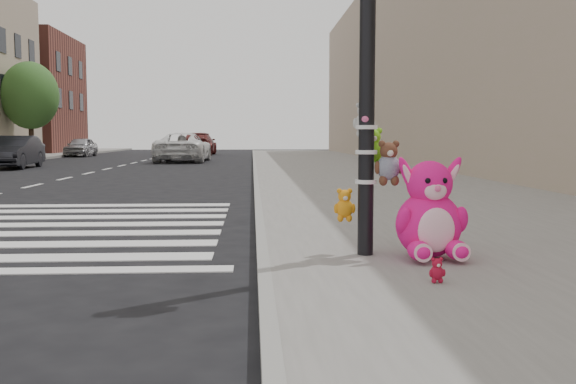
{
  "coord_description": "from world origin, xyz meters",
  "views": [
    {
      "loc": [
        1.45,
        -4.64,
        1.35
      ],
      "look_at": [
        1.83,
        2.23,
        0.75
      ],
      "focal_mm": 40.0,
      "sensor_mm": 36.0,
      "label": 1
    }
  ],
  "objects_px": {
    "signal_pole": "(370,93)",
    "car_dark_far": "(14,152)",
    "car_white_near": "(183,147)",
    "red_teddy": "(437,270)",
    "pink_bunny": "(430,216)"
  },
  "relations": [
    {
      "from": "signal_pole",
      "to": "car_dark_far",
      "type": "distance_m",
      "value": 23.73
    },
    {
      "from": "pink_bunny",
      "to": "car_white_near",
      "type": "relative_size",
      "value": 0.19
    },
    {
      "from": "red_teddy",
      "to": "car_white_near",
      "type": "distance_m",
      "value": 29.12
    },
    {
      "from": "red_teddy",
      "to": "car_white_near",
      "type": "bearing_deg",
      "value": 95.99
    },
    {
      "from": "signal_pole",
      "to": "car_dark_far",
      "type": "xyz_separation_m",
      "value": [
        -11.11,
        20.93,
        -1.1
      ]
    },
    {
      "from": "pink_bunny",
      "to": "car_dark_far",
      "type": "height_order",
      "value": "car_dark_far"
    },
    {
      "from": "signal_pole",
      "to": "red_teddy",
      "type": "bearing_deg",
      "value": -75.54
    },
    {
      "from": "signal_pole",
      "to": "pink_bunny",
      "type": "bearing_deg",
      "value": -22.94
    },
    {
      "from": "red_teddy",
      "to": "car_dark_far",
      "type": "relative_size",
      "value": 0.05
    },
    {
      "from": "car_dark_far",
      "to": "car_white_near",
      "type": "distance_m",
      "value": 9.02
    },
    {
      "from": "signal_pole",
      "to": "red_teddy",
      "type": "height_order",
      "value": "signal_pole"
    },
    {
      "from": "red_teddy",
      "to": "car_white_near",
      "type": "xyz_separation_m",
      "value": [
        -5.11,
        28.67,
        0.51
      ]
    },
    {
      "from": "red_teddy",
      "to": "car_dark_far",
      "type": "xyz_separation_m",
      "value": [
        -11.45,
        22.25,
        0.44
      ]
    },
    {
      "from": "signal_pole",
      "to": "car_white_near",
      "type": "relative_size",
      "value": 0.73
    },
    {
      "from": "pink_bunny",
      "to": "car_white_near",
      "type": "height_order",
      "value": "car_white_near"
    }
  ]
}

